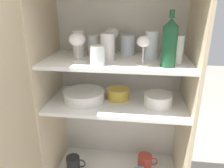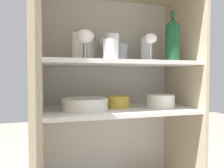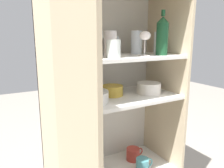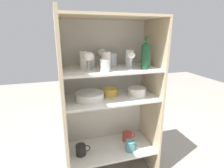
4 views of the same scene
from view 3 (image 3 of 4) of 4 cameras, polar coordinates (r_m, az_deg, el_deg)
name	(u,v)px [view 3 (image 3 of 4)]	position (r m, az deg, el deg)	size (l,w,h in m)	color
cupboard_back_panel	(100,100)	(1.55, -3.18, -4.21)	(0.83, 0.02, 1.46)	silver
cupboard_side_left	(49,120)	(1.24, -16.06, -8.99)	(0.02, 0.43, 1.46)	#CCB793
cupboard_side_right	(164,99)	(1.61, 13.31, -3.94)	(0.02, 0.43, 1.46)	#CCB793
shelf_board_middle	(115,98)	(1.36, 0.66, -3.77)	(0.79, 0.40, 0.02)	white
shelf_board_upper	(115,57)	(1.31, 0.69, 7.00)	(0.79, 0.40, 0.02)	white
cupboard_door	(76,157)	(0.87, -9.49, -18.25)	(0.02, 0.41, 1.46)	tan
tumbler_glass_0	(137,42)	(1.44, 6.43, 10.73)	(0.07, 0.07, 0.15)	white
tumbler_glass_1	(85,46)	(1.32, -7.04, 9.86)	(0.07, 0.07, 0.11)	white
tumbler_glass_2	(113,49)	(1.15, 0.37, 9.19)	(0.08, 0.08, 0.10)	white
tumbler_glass_3	(159,43)	(1.46, 12.21, 10.42)	(0.07, 0.07, 0.14)	white
tumbler_glass_4	(113,45)	(1.43, 0.13, 10.10)	(0.08, 0.08, 0.11)	white
tumbler_glass_5	(110,44)	(1.26, -0.46, 10.49)	(0.08, 0.08, 0.14)	silver
tumbler_glass_6	(78,43)	(1.24, -8.99, 10.47)	(0.06, 0.06, 0.15)	white
wine_glass_0	(89,37)	(1.15, -6.06, 12.21)	(0.09, 0.09, 0.15)	silver
wine_glass_1	(145,38)	(1.30, 8.60, 11.83)	(0.07, 0.07, 0.14)	silver
wine_glass_2	(98,36)	(1.40, -3.57, 12.50)	(0.09, 0.09, 0.16)	white
wine_bottle	(162,36)	(1.37, 12.99, 12.18)	(0.07, 0.07, 0.26)	#194728
plate_stack_white	(88,97)	(1.25, -6.41, -3.33)	(0.24, 0.24, 0.06)	white
mixing_bowl_large	(149,88)	(1.45, 9.56, -0.93)	(0.16, 0.16, 0.07)	silver
serving_bowl_small	(112,90)	(1.38, 0.09, -1.57)	(0.13, 0.13, 0.06)	gold
coffee_mug_primary	(143,165)	(1.56, 8.01, -20.33)	(0.13, 0.09, 0.10)	teal
coffee_mug_extra_2	(133,154)	(1.69, 5.56, -17.73)	(0.14, 0.10, 0.09)	#BC3D33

